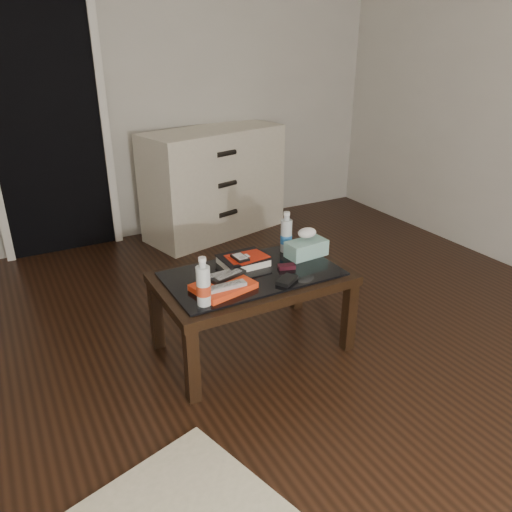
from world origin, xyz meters
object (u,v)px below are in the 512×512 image
Objects in this scene: textbook at (243,261)px; water_bottle_right at (286,232)px; water_bottle_left at (203,281)px; coffee_table at (252,284)px; tissue_box at (306,248)px; dresser at (214,183)px.

water_bottle_right is (0.30, 0.04, 0.10)m from textbook.
coffee_table is at bearing 27.78° from water_bottle_left.
water_bottle_right is (0.31, 0.16, 0.18)m from coffee_table.
tissue_box is at bearing 7.30° from coffee_table.
coffee_table is at bearing -176.40° from tissue_box.
water_bottle_right reaches higher than tissue_box.
tissue_box is at bearing -10.94° from textbook.
dresser reaches higher than tissue_box.
dresser is 5.59× the size of tissue_box.
textbook is 0.37m from tissue_box.
water_bottle_right is at bearing 8.05° from textbook.
coffee_table is 0.15m from textbook.
water_bottle_left reaches higher than textbook.
water_bottle_left reaches higher than coffee_table.
textbook is 1.05× the size of water_bottle_right.
tissue_box is at bearing -60.12° from water_bottle_right.
water_bottle_left reaches higher than tissue_box.
textbook is 0.48m from water_bottle_left.
coffee_table is 1.82m from dresser.
water_bottle_left is at bearing -152.22° from coffee_table.
dresser reaches higher than textbook.
tissue_box is (0.06, -0.11, -0.07)m from water_bottle_right.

